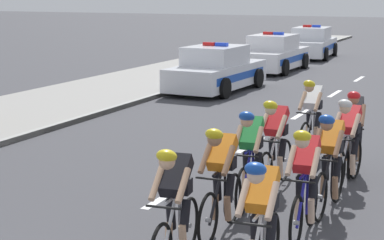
% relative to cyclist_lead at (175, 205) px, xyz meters
% --- Properties ---
extents(sidewalk_slab, '(4.16, 60.00, 0.12)m').
position_rel_cyclist_lead_xyz_m(sidewalk_slab, '(-8.20, 10.78, -0.73)').
color(sidewalk_slab, gray).
rests_on(sidewalk_slab, ground).
extents(kerb_edge, '(0.16, 60.00, 0.13)m').
position_rel_cyclist_lead_xyz_m(kerb_edge, '(-6.20, 10.78, -0.72)').
color(kerb_edge, '#9E9E99').
rests_on(kerb_edge, ground).
extents(lane_markings_centre, '(0.14, 25.60, 0.01)m').
position_rel_cyclist_lead_xyz_m(lane_markings_centre, '(-1.40, 6.62, -0.78)').
color(lane_markings_centre, white).
rests_on(lane_markings_centre, ground).
extents(cyclist_lead, '(0.45, 1.72, 1.56)m').
position_rel_cyclist_lead_xyz_m(cyclist_lead, '(0.00, 0.00, 0.00)').
color(cyclist_lead, black).
rests_on(cyclist_lead, ground).
extents(cyclist_second, '(0.44, 1.72, 1.56)m').
position_rel_cyclist_lead_xyz_m(cyclist_second, '(1.10, -0.13, 0.00)').
color(cyclist_second, black).
rests_on(cyclist_second, ground).
extents(cyclist_third, '(0.43, 1.72, 1.56)m').
position_rel_cyclist_lead_xyz_m(cyclist_third, '(0.06, 1.29, 0.00)').
color(cyclist_third, black).
rests_on(cyclist_third, ground).
extents(cyclist_fourth, '(0.43, 1.72, 1.56)m').
position_rel_cyclist_lead_xyz_m(cyclist_fourth, '(1.12, 1.65, 0.00)').
color(cyclist_fourth, black).
rests_on(cyclist_fourth, ground).
extents(cyclist_fifth, '(0.45, 1.72, 1.56)m').
position_rel_cyclist_lead_xyz_m(cyclist_fifth, '(-0.00, 2.64, 0.00)').
color(cyclist_fifth, black).
rests_on(cyclist_fifth, ground).
extents(cyclist_sixth, '(0.42, 1.72, 1.56)m').
position_rel_cyclist_lead_xyz_m(cyclist_sixth, '(1.16, 2.87, 0.00)').
color(cyclist_sixth, black).
rests_on(cyclist_sixth, ground).
extents(cyclist_seventh, '(0.42, 1.72, 1.56)m').
position_rel_cyclist_lead_xyz_m(cyclist_seventh, '(0.05, 3.72, 0.00)').
color(cyclist_seventh, black).
rests_on(cyclist_seventh, ground).
extents(cyclist_eighth, '(0.44, 1.72, 1.56)m').
position_rel_cyclist_lead_xyz_m(cyclist_eighth, '(1.12, 4.35, 0.00)').
color(cyclist_eighth, black).
rests_on(cyclist_eighth, ground).
extents(cyclist_ninth, '(0.42, 1.72, 1.56)m').
position_rel_cyclist_lead_xyz_m(cyclist_ninth, '(-0.03, 6.43, 0.00)').
color(cyclist_ninth, black).
rests_on(cyclist_ninth, ground).
extents(cyclist_tenth, '(0.45, 1.72, 1.56)m').
position_rel_cyclist_lead_xyz_m(cyclist_tenth, '(1.03, 5.30, 0.00)').
color(cyclist_tenth, black).
rests_on(cyclist_tenth, ground).
extents(police_car_nearest, '(2.16, 4.48, 1.59)m').
position_rel_cyclist_lead_xyz_m(police_car_nearest, '(-5.07, 13.60, -0.11)').
color(police_car_nearest, silver).
rests_on(police_car_nearest, ground).
extents(police_car_second, '(2.05, 4.42, 1.59)m').
position_rel_cyclist_lead_xyz_m(police_car_second, '(-5.07, 19.70, -0.11)').
color(police_car_second, white).
rests_on(police_car_second, ground).
extents(police_car_third, '(2.23, 4.51, 1.59)m').
position_rel_cyclist_lead_xyz_m(police_car_third, '(-5.06, 25.72, -0.11)').
color(police_car_third, silver).
rests_on(police_car_third, ground).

